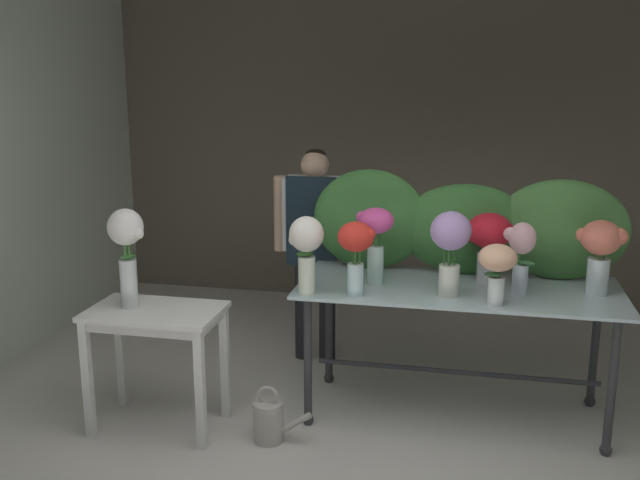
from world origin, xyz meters
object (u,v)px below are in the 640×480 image
Objects in this scene: vase_fuchsia_ranunculus at (375,235)px; watering_can at (269,421)px; display_table_glass at (457,308)px; side_table_white at (156,326)px; vase_coral_snapdragons at (601,249)px; vase_crimson_stock at (489,239)px; vase_scarlet_roses at (356,247)px; vase_peach_dahlias at (498,265)px; vase_white_roses_tall at (127,245)px; florist at (315,232)px; vase_ivory_tulips at (306,246)px; vase_lilac_hydrangea at (450,243)px; vase_blush_freesia at (521,251)px.

vase_fuchsia_ranunculus is 1.26m from watering_can.
display_table_glass is 1.82m from side_table_white.
vase_crimson_stock is at bearing 170.15° from vase_coral_snapdragons.
vase_coral_snapdragons is 1.01× the size of vase_crimson_stock.
vase_crimson_stock is (0.75, 0.43, -0.01)m from vase_scarlet_roses.
vase_white_roses_tall reaches higher than vase_peach_dahlias.
vase_white_roses_tall is at bearing -124.33° from florist.
vase_coral_snapdragons is at bearing 17.55° from watering_can.
vase_fuchsia_ranunculus is at bearing -165.57° from vase_crimson_stock.
vase_scarlet_roses is 1.41m from vase_coral_snapdragons.
watering_can is (-0.17, -0.23, -1.00)m from vase_ivory_tulips.
vase_crimson_stock is (-0.63, 0.11, 0.00)m from vase_coral_snapdragons.
display_table_glass is at bearing 16.73° from side_table_white.
vase_ivory_tulips is at bearing -170.18° from vase_lilac_hydrangea.
vase_blush_freesia is at bearing 12.25° from vase_ivory_tulips.
vase_fuchsia_ranunculus reaches higher than vase_coral_snapdragons.
vase_white_roses_tall is (-2.11, -0.21, 0.05)m from vase_peach_dahlias.
display_table_glass is 1.02m from vase_ivory_tulips.
vase_peach_dahlias is (0.72, -0.27, -0.08)m from vase_fuchsia_ranunculus.
vase_blush_freesia is at bearing 12.17° from side_table_white.
florist is 3.33× the size of vase_fuchsia_ranunculus.
vase_peach_dahlias is (1.26, -1.03, 0.10)m from florist.
vase_coral_snapdragons is 0.67m from vase_peach_dahlias.
display_table_glass is 4.52× the size of vase_blush_freesia.
side_table_white is 1.02m from vase_ivory_tulips.
vase_fuchsia_ranunculus is at bearing -177.19° from vase_coral_snapdragons.
vase_fuchsia_ranunculus is at bearing -174.55° from display_table_glass.
vase_crimson_stock is (0.22, 0.32, -0.04)m from vase_lilac_hydrangea.
florist is 1.36m from vase_crimson_stock.
watering_can is (-0.99, -0.37, -1.03)m from vase_lilac_hydrangea.
vase_coral_snapdragons is (1.30, 0.06, -0.03)m from vase_fuchsia_ranunculus.
vase_crimson_stock is (0.67, 0.17, -0.03)m from vase_fuchsia_ranunculus.
display_table_glass is 1.30m from florist.
vase_blush_freesia is at bearing 11.36° from vase_white_roses_tall.
vase_scarlet_roses is (-0.58, -0.31, 0.42)m from display_table_glass.
florist reaches higher than display_table_glass.
vase_peach_dahlias reaches higher than watering_can.
vase_fuchsia_ranunculus is 0.46m from vase_ivory_tulips.
vase_crimson_stock is 0.94× the size of vase_ivory_tulips.
vase_ivory_tulips is at bearing -178.82° from vase_peach_dahlias.
vase_white_roses_tall is at bearing -162.56° from vase_crimson_stock.
florist is at bearing 114.80° from vase_scarlet_roses.
vase_scarlet_roses is at bearing 10.62° from side_table_white.
vase_scarlet_roses is at bearing 9.40° from vase_white_roses_tall.
vase_blush_freesia reaches higher than side_table_white.
vase_crimson_stock is at bearing 36.76° from display_table_glass.
watering_can is at bearing -151.51° from display_table_glass.
vase_ivory_tulips reaches higher than watering_can.
vase_blush_freesia is (0.35, -0.07, 0.39)m from display_table_glass.
vase_coral_snapdragons is at bearing 1.13° from display_table_glass.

